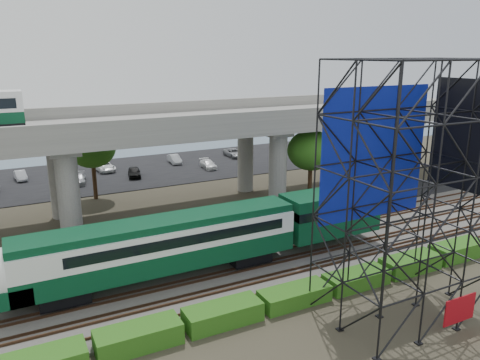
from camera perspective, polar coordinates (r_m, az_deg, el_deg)
ground at (r=33.62m, az=1.04°, el=-11.89°), size 140.00×140.00×0.00m
ballast_bed at (r=35.17m, az=-0.52°, el=-10.42°), size 90.00×12.00×0.20m
service_road at (r=42.34m, az=-5.71°, el=-6.01°), size 90.00×5.00×0.08m
parking_lot at (r=63.86m, az=-13.49°, el=0.95°), size 90.00×18.00×0.08m
harbor_water at (r=84.96m, az=-17.11°, el=4.17°), size 140.00×40.00×0.03m
rail_tracks at (r=35.09m, az=-0.52°, el=-10.15°), size 90.00×9.52×0.16m
commuter_train at (r=32.79m, az=-5.86°, el=-7.15°), size 29.30×3.06×4.30m
overpass at (r=44.83m, az=-10.20°, el=5.86°), size 80.00×12.00×12.40m
scaffold_tower at (r=28.50m, az=19.94°, el=-1.69°), size 9.36×6.36×15.00m
hedge_strip at (r=30.57m, az=6.68°, el=-13.75°), size 34.60×1.80×1.20m
trees at (r=44.65m, az=-14.17°, el=2.14°), size 40.94×16.94×7.69m
suv at (r=40.22m, az=-14.99°, el=-6.42°), size 6.04×4.31×1.53m
parked_cars at (r=63.40m, az=-13.23°, el=1.46°), size 35.10×9.43×1.30m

